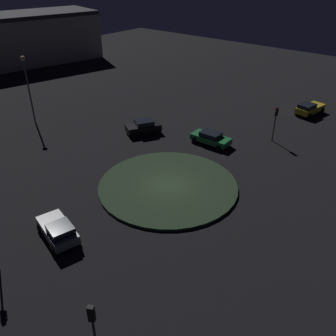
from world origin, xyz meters
name	(u,v)px	position (x,y,z in m)	size (l,w,h in m)	color
ground_plane	(168,187)	(0.00, 0.00, 0.00)	(117.34, 117.34, 0.00)	black
roundabout_island	(168,186)	(0.00, 0.00, 0.12)	(12.11, 12.11, 0.23)	#263823
car_black	(143,126)	(-6.86, -9.30, 0.79)	(4.26, 3.51, 1.53)	black
car_grey	(58,230)	(10.13, -1.65, 0.76)	(2.78, 4.19, 1.51)	slate
car_green	(211,138)	(-9.37, -1.84, 0.72)	(2.11, 4.26, 1.38)	#1E7238
car_yellow	(310,108)	(-24.44, 3.06, 0.81)	(4.46, 2.66, 1.52)	gold
traffic_light_west	(275,117)	(-14.33, 2.89, 2.72)	(0.38, 0.34, 3.81)	#2D2D2D
traffic_light_northeast	(93,324)	(14.43, 7.56, 3.00)	(0.40, 0.37, 4.21)	#2D2D2D
streetlamp_south	(27,79)	(-0.69, -21.53, 5.30)	(0.54, 0.54, 7.93)	#4C4C51
store_building	(14,40)	(-14.72, -48.76, 4.35)	(31.57, 17.06, 8.71)	#B7B299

